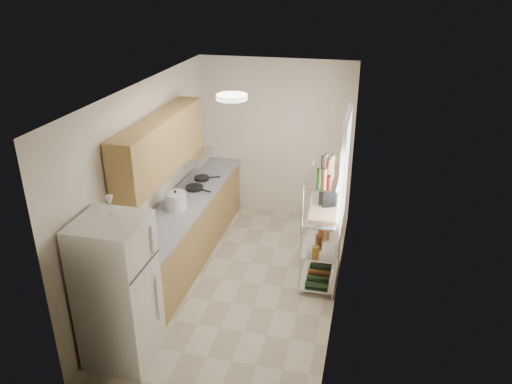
{
  "coord_description": "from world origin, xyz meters",
  "views": [
    {
      "loc": [
        1.49,
        -5.41,
        3.83
      ],
      "look_at": [
        0.14,
        0.25,
        1.22
      ],
      "focal_mm": 35.0,
      "sensor_mm": 36.0,
      "label": 1
    }
  ],
  "objects_px": {
    "frying_pan_large": "(194,188)",
    "espresso_machine": "(327,195)",
    "cutting_board": "(323,214)",
    "refrigerator": "(118,292)",
    "rice_cooker": "(176,201)"
  },
  "relations": [
    {
      "from": "refrigerator",
      "to": "rice_cooker",
      "type": "relative_size",
      "value": 5.73
    },
    {
      "from": "cutting_board",
      "to": "espresso_machine",
      "type": "height_order",
      "value": "espresso_machine"
    },
    {
      "from": "rice_cooker",
      "to": "cutting_board",
      "type": "relative_size",
      "value": 0.65
    },
    {
      "from": "cutting_board",
      "to": "rice_cooker",
      "type": "bearing_deg",
      "value": -178.93
    },
    {
      "from": "refrigerator",
      "to": "espresso_machine",
      "type": "distance_m",
      "value": 2.87
    },
    {
      "from": "frying_pan_large",
      "to": "cutting_board",
      "type": "bearing_deg",
      "value": 1.13
    },
    {
      "from": "rice_cooker",
      "to": "cutting_board",
      "type": "xyz_separation_m",
      "value": [
        1.95,
        0.04,
        0.01
      ]
    },
    {
      "from": "frying_pan_large",
      "to": "cutting_board",
      "type": "xyz_separation_m",
      "value": [
        1.94,
        -0.63,
        0.1
      ]
    },
    {
      "from": "frying_pan_large",
      "to": "cutting_board",
      "type": "distance_m",
      "value": 2.04
    },
    {
      "from": "frying_pan_large",
      "to": "espresso_machine",
      "type": "distance_m",
      "value": 1.99
    },
    {
      "from": "rice_cooker",
      "to": "cutting_board",
      "type": "height_order",
      "value": "rice_cooker"
    },
    {
      "from": "refrigerator",
      "to": "espresso_machine",
      "type": "xyz_separation_m",
      "value": [
        1.89,
        2.13,
        0.34
      ]
    },
    {
      "from": "frying_pan_large",
      "to": "refrigerator",
      "type": "bearing_deg",
      "value": -69.51
    },
    {
      "from": "refrigerator",
      "to": "rice_cooker",
      "type": "height_order",
      "value": "refrigerator"
    },
    {
      "from": "cutting_board",
      "to": "espresso_machine",
      "type": "bearing_deg",
      "value": 87.16
    }
  ]
}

